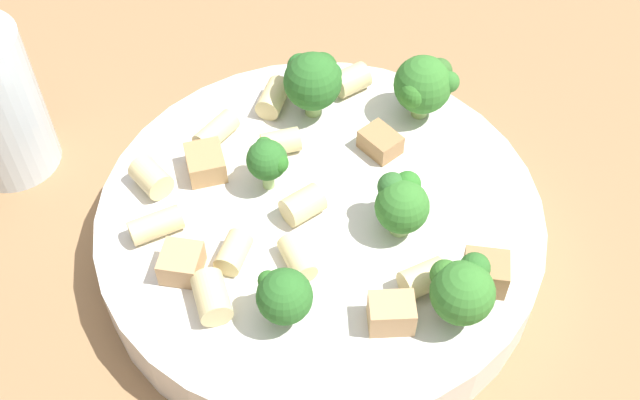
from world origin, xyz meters
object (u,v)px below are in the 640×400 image
broccoli_floret_0 (283,296)px  rigatoni_1 (156,225)px  broccoli_floret_5 (424,85)px  rigatoni_2 (281,142)px  rigatoni_3 (273,98)px  chicken_chunk_2 (182,263)px  chicken_chunk_3 (205,163)px  chicken_chunk_1 (485,273)px  rigatoni_8 (423,278)px  rigatoni_5 (297,258)px  rigatoni_10 (233,252)px  chicken_chunk_0 (380,142)px  rigatoni_0 (351,80)px  chicken_chunk_4 (391,313)px  rigatoni_4 (216,132)px  pasta_bowl (320,226)px  rigatoni_7 (212,297)px  rigatoni_6 (151,177)px  broccoli_floret_2 (268,160)px  broccoli_floret_3 (401,203)px  broccoli_floret_1 (462,290)px  rigatoni_9 (304,209)px  broccoli_floret_4 (314,79)px

broccoli_floret_0 → rigatoni_1: bearing=128.1°
broccoli_floret_5 → rigatoni_2: size_ratio=1.87×
rigatoni_3 → chicken_chunk_2: (-0.08, -0.11, 0.00)m
rigatoni_2 → chicken_chunk_3: same height
rigatoni_3 → chicken_chunk_1: 0.18m
chicken_chunk_3 → rigatoni_8: bearing=-48.5°
rigatoni_5 → rigatoni_10: size_ratio=1.15×
rigatoni_8 → chicken_chunk_0: size_ratio=1.02×
rigatoni_0 → rigatoni_1: size_ratio=0.74×
chicken_chunk_4 → rigatoni_10: bearing=140.2°
rigatoni_4 → pasta_bowl: bearing=-56.2°
pasta_bowl → rigatoni_7: (-0.07, -0.05, 0.02)m
chicken_chunk_2 → chicken_chunk_4: chicken_chunk_4 is taller
broccoli_floret_5 → rigatoni_6: (-0.18, -0.02, -0.02)m
rigatoni_8 → rigatoni_7: bearing=171.5°
broccoli_floret_2 → chicken_chunk_4: bearing=-69.4°
rigatoni_4 → rigatoni_5: (0.03, -0.11, -0.00)m
broccoli_floret_2 → rigatoni_7: 0.09m
broccoli_floret_3 → rigatoni_2: bearing=124.7°
rigatoni_5 → rigatoni_8: (0.06, -0.03, 0.00)m
rigatoni_4 → chicken_chunk_2: 0.10m
broccoli_floret_3 → rigatoni_2: broccoli_floret_3 is taller
broccoli_floret_1 → chicken_chunk_0: size_ratio=1.74×
rigatoni_5 → chicken_chunk_3: chicken_chunk_3 is taller
broccoli_floret_0 → rigatoni_5: size_ratio=1.40×
rigatoni_3 → rigatoni_9: size_ratio=1.17×
rigatoni_2 → rigatoni_8: (0.05, -0.12, 0.00)m
rigatoni_4 → rigatoni_5: 0.11m
broccoli_floret_0 → rigatoni_2: (0.03, 0.12, -0.01)m
chicken_chunk_3 → rigatoni_9: bearing=-45.8°
rigatoni_8 → chicken_chunk_1: chicken_chunk_1 is taller
broccoli_floret_0 → rigatoni_0: 0.18m
broccoli_floret_5 → chicken_chunk_0: (-0.03, -0.02, -0.02)m
rigatoni_3 → chicken_chunk_3: 0.07m
rigatoni_6 → broccoli_floret_1: bearing=-42.0°
rigatoni_9 → broccoli_floret_3: bearing=-21.0°
rigatoni_5 → rigatoni_3: bearing=83.4°
rigatoni_5 → broccoli_floret_4: bearing=71.4°
chicken_chunk_1 → chicken_chunk_3: (-0.13, 0.12, -0.00)m
broccoli_floret_1 → rigatoni_9: 0.11m
pasta_bowl → rigatoni_1: (-0.09, 0.01, 0.02)m
broccoli_floret_4 → chicken_chunk_2: size_ratio=2.06×
rigatoni_7 → broccoli_floret_4: bearing=55.8°
broccoli_floret_2 → chicken_chunk_4: (0.04, -0.11, -0.01)m
pasta_bowl → chicken_chunk_2: bearing=-165.0°
chicken_chunk_1 → broccoli_floret_4: bearing=110.0°
pasta_bowl → broccoli_floret_4: size_ratio=5.78×
rigatoni_9 → chicken_chunk_1: chicken_chunk_1 is taller
rigatoni_0 → broccoli_floret_4: bearing=-156.7°
pasta_bowl → rigatoni_5: rigatoni_5 is taller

